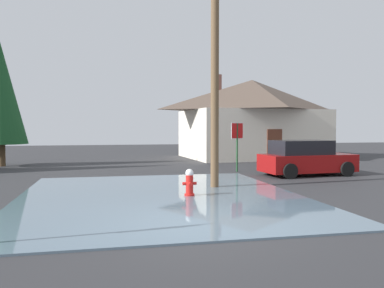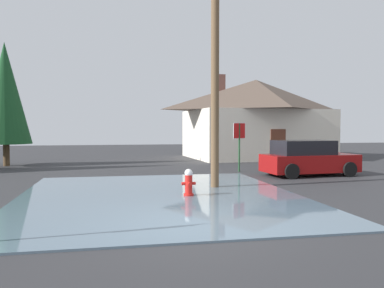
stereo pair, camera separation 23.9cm
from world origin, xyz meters
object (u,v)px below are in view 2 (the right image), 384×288
utility_pole (215,45)px  house (256,117)px  fire_hydrant (189,183)px  parked_car (308,159)px  stop_sign_far (239,137)px  pine_tree_tall_left (5,93)px

utility_pole → house: 14.47m
fire_hydrant → parked_car: size_ratio=0.20×
stop_sign_far → pine_tree_tall_left: (-11.62, 5.14, 2.30)m
utility_pole → stop_sign_far: bearing=62.8°
pine_tree_tall_left → parked_car: bearing=-27.0°
fire_hydrant → parked_car: bearing=34.6°
fire_hydrant → stop_sign_far: 7.32m
parked_car → utility_pole: bearing=-151.3°
utility_pole → house: utility_pole is taller
fire_hydrant → pine_tree_tall_left: size_ratio=0.13×
utility_pole → parked_car: (4.88, 2.67, -4.21)m
stop_sign_far → parked_car: 3.33m
fire_hydrant → parked_car: parked_car is taller
stop_sign_far → parked_car: size_ratio=0.56×
utility_pole → parked_car: utility_pole is taller
utility_pole → stop_sign_far: 6.22m
stop_sign_far → house: bearing=64.8°
utility_pole → pine_tree_tall_left: bearing=133.1°
fire_hydrant → stop_sign_far: size_ratio=0.37×
parked_car → pine_tree_tall_left: pine_tree_tall_left is taller
parked_car → stop_sign_far: bearing=140.6°
house → fire_hydrant: bearing=-117.4°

